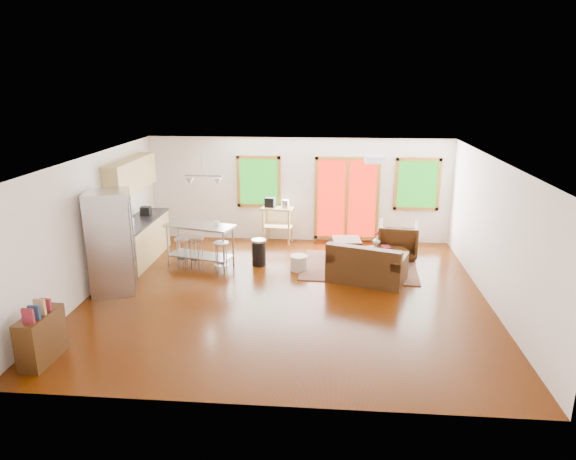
# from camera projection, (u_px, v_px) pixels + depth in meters

# --- Properties ---
(floor) EXTENTS (7.50, 7.00, 0.02)m
(floor) POSITION_uv_depth(u_px,v_px,m) (287.00, 295.00, 9.85)
(floor) COLOR #341301
(floor) RESTS_ON ground
(ceiling) EXTENTS (7.50, 7.00, 0.02)m
(ceiling) POSITION_uv_depth(u_px,v_px,m) (287.00, 159.00, 9.10)
(ceiling) COLOR white
(ceiling) RESTS_ON ground
(back_wall) EXTENTS (7.50, 0.02, 2.60)m
(back_wall) POSITION_uv_depth(u_px,v_px,m) (299.00, 190.00, 12.83)
(back_wall) COLOR white
(back_wall) RESTS_ON ground
(left_wall) EXTENTS (0.02, 7.00, 2.60)m
(left_wall) POSITION_uv_depth(u_px,v_px,m) (90.00, 225.00, 9.78)
(left_wall) COLOR white
(left_wall) RESTS_ON ground
(right_wall) EXTENTS (0.02, 7.00, 2.60)m
(right_wall) POSITION_uv_depth(u_px,v_px,m) (496.00, 234.00, 9.17)
(right_wall) COLOR white
(right_wall) RESTS_ON ground
(front_wall) EXTENTS (7.50, 0.02, 2.60)m
(front_wall) POSITION_uv_depth(u_px,v_px,m) (261.00, 312.00, 6.12)
(front_wall) COLOR white
(front_wall) RESTS_ON ground
(window_left) EXTENTS (1.10, 0.05, 1.30)m
(window_left) POSITION_uv_depth(u_px,v_px,m) (259.00, 182.00, 12.80)
(window_left) COLOR #11500F
(window_left) RESTS_ON back_wall
(french_doors) EXTENTS (1.60, 0.05, 2.10)m
(french_doors) POSITION_uv_depth(u_px,v_px,m) (347.00, 199.00, 12.74)
(french_doors) COLOR #A41107
(french_doors) RESTS_ON back_wall
(window_right) EXTENTS (1.10, 0.05, 1.30)m
(window_right) POSITION_uv_depth(u_px,v_px,m) (417.00, 184.00, 12.49)
(window_right) COLOR #11500F
(window_right) RESTS_ON back_wall
(rug) EXTENTS (2.58, 2.04, 0.02)m
(rug) POSITION_uv_depth(u_px,v_px,m) (359.00, 267.00, 11.25)
(rug) COLOR #4D5936
(rug) RESTS_ON floor
(loveseat) EXTENTS (1.71, 1.30, 0.81)m
(loveseat) POSITION_uv_depth(u_px,v_px,m) (367.00, 266.00, 10.40)
(loveseat) COLOR black
(loveseat) RESTS_ON floor
(coffee_table) EXTENTS (1.09, 0.87, 0.38)m
(coffee_table) POSITION_uv_depth(u_px,v_px,m) (384.00, 251.00, 11.31)
(coffee_table) COLOR #341D09
(coffee_table) RESTS_ON floor
(armchair) EXTENTS (0.97, 0.93, 0.90)m
(armchair) POSITION_uv_depth(u_px,v_px,m) (398.00, 238.00, 11.81)
(armchair) COLOR black
(armchair) RESTS_ON floor
(ottoman) EXTENTS (0.69, 0.69, 0.42)m
(ottoman) POSITION_uv_depth(u_px,v_px,m) (346.00, 248.00, 11.89)
(ottoman) COLOR black
(ottoman) RESTS_ON floor
(pouf) EXTENTS (0.46, 0.46, 0.33)m
(pouf) POSITION_uv_depth(u_px,v_px,m) (299.00, 263.00, 11.04)
(pouf) COLOR beige
(pouf) RESTS_ON floor
(vase) EXTENTS (0.21, 0.22, 0.30)m
(vase) POSITION_uv_depth(u_px,v_px,m) (377.00, 239.00, 11.50)
(vase) COLOR silver
(vase) RESTS_ON coffee_table
(book) EXTENTS (0.19, 0.07, 0.26)m
(book) POSITION_uv_depth(u_px,v_px,m) (382.00, 242.00, 11.26)
(book) COLOR maroon
(book) RESTS_ON coffee_table
(cabinets) EXTENTS (0.64, 2.24, 2.30)m
(cabinets) POSITION_uv_depth(u_px,v_px,m) (138.00, 220.00, 11.48)
(cabinets) COLOR tan
(cabinets) RESTS_ON floor
(refrigerator) EXTENTS (0.99, 0.97, 1.98)m
(refrigerator) POSITION_uv_depth(u_px,v_px,m) (111.00, 242.00, 9.74)
(refrigerator) COLOR #B7BABC
(refrigerator) RESTS_ON floor
(island) EXTENTS (1.59, 0.96, 0.95)m
(island) POSITION_uv_depth(u_px,v_px,m) (200.00, 238.00, 11.14)
(island) COLOR #B7BABC
(island) RESTS_ON floor
(cup) EXTENTS (0.16, 0.15, 0.13)m
(cup) POSITION_uv_depth(u_px,v_px,m) (216.00, 222.00, 10.98)
(cup) COLOR white
(cup) RESTS_ON island
(bar_stool_a) EXTENTS (0.33, 0.33, 0.67)m
(bar_stool_a) POSITION_uv_depth(u_px,v_px,m) (182.00, 246.00, 11.11)
(bar_stool_a) COLOR #B7BABC
(bar_stool_a) RESTS_ON floor
(bar_stool_b) EXTENTS (0.41, 0.41, 0.72)m
(bar_stool_b) POSITION_uv_depth(u_px,v_px,m) (196.00, 245.00, 11.05)
(bar_stool_b) COLOR #B7BABC
(bar_stool_b) RESTS_ON floor
(bar_stool_c) EXTENTS (0.44, 0.44, 0.71)m
(bar_stool_c) POSITION_uv_depth(u_px,v_px,m) (221.00, 251.00, 10.69)
(bar_stool_c) COLOR #B7BABC
(bar_stool_c) RESTS_ON floor
(trash_can) EXTENTS (0.38, 0.38, 0.59)m
(trash_can) POSITION_uv_depth(u_px,v_px,m) (259.00, 252.00, 11.32)
(trash_can) COLOR black
(trash_can) RESTS_ON floor
(kitchen_cart) EXTENTS (0.81, 0.58, 1.15)m
(kitchen_cart) POSITION_uv_depth(u_px,v_px,m) (277.00, 212.00, 12.73)
(kitchen_cart) COLOR tan
(kitchen_cart) RESTS_ON floor
(bookshelf) EXTENTS (0.35, 0.84, 0.97)m
(bookshelf) POSITION_uv_depth(u_px,v_px,m) (41.00, 337.00, 7.44)
(bookshelf) COLOR #341D09
(bookshelf) RESTS_ON floor
(ceiling_flush) EXTENTS (0.35, 0.35, 0.12)m
(ceiling_flush) POSITION_uv_depth(u_px,v_px,m) (375.00, 159.00, 9.57)
(ceiling_flush) COLOR white
(ceiling_flush) RESTS_ON ceiling
(pendant_light) EXTENTS (0.80, 0.18, 0.79)m
(pendant_light) POSITION_uv_depth(u_px,v_px,m) (204.00, 180.00, 10.89)
(pendant_light) COLOR gray
(pendant_light) RESTS_ON ceiling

